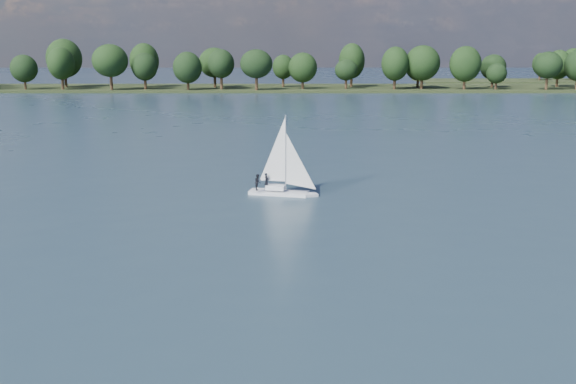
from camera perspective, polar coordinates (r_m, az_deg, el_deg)
The scene contains 4 objects.
ground at distance 112.53m, azimuth 2.62°, elevation 5.53°, with size 700.00×700.00×0.00m, color #233342.
far_shore at distance 224.03m, azimuth 1.26°, elevation 9.13°, with size 660.00×40.00×1.50m, color black.
sailboat at distance 62.31m, azimuth -0.78°, elevation 1.81°, with size 6.47×3.16×8.20m.
treeline at distance 219.80m, azimuth -0.58°, elevation 11.21°, with size 563.26×74.24×18.47m.
Camera 1 is at (-5.38, -11.52, 14.12)m, focal length 40.00 mm.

